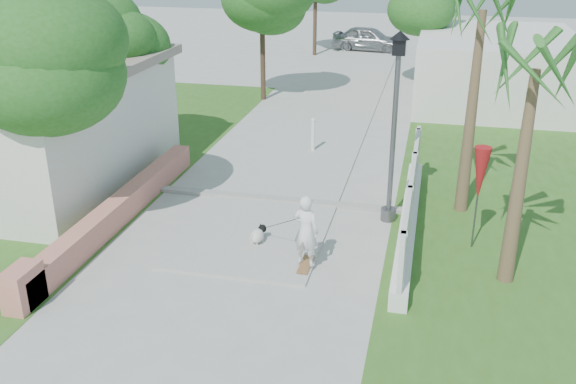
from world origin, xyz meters
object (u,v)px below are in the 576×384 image
(street_lamp, at_px, (394,122))
(parked_car, at_px, (369,39))
(skateboarder, at_px, (285,226))
(dog, at_px, (258,235))
(patio_umbrella, at_px, (480,175))
(bollard, at_px, (313,134))

(street_lamp, distance_m, parked_car, 22.56)
(skateboarder, bearing_deg, dog, -15.57)
(dog, bearing_deg, street_lamp, 52.94)
(skateboarder, xyz_separation_m, dog, (-0.72, 0.44, -0.50))
(street_lamp, bearing_deg, dog, -144.51)
(patio_umbrella, distance_m, skateboarder, 4.21)
(street_lamp, relative_size, parked_car, 1.11)
(street_lamp, xyz_separation_m, bollard, (-2.70, 4.50, -1.84))
(skateboarder, bearing_deg, bollard, -67.77)
(bollard, xyz_separation_m, dog, (0.01, -6.42, -0.35))
(street_lamp, height_order, skateboarder, street_lamp)
(street_lamp, distance_m, dog, 3.96)
(patio_umbrella, height_order, parked_car, patio_umbrella)
(parked_car, bearing_deg, skateboarder, -169.68)
(bollard, distance_m, dog, 6.43)
(street_lamp, relative_size, skateboarder, 2.76)
(parked_car, bearing_deg, street_lamp, -164.41)
(bollard, relative_size, patio_umbrella, 0.47)
(patio_umbrella, bearing_deg, skateboarder, -160.64)
(skateboarder, height_order, dog, skateboarder)
(street_lamp, xyz_separation_m, parked_car, (-2.98, 22.30, -1.74))
(bollard, height_order, patio_umbrella, patio_umbrella)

